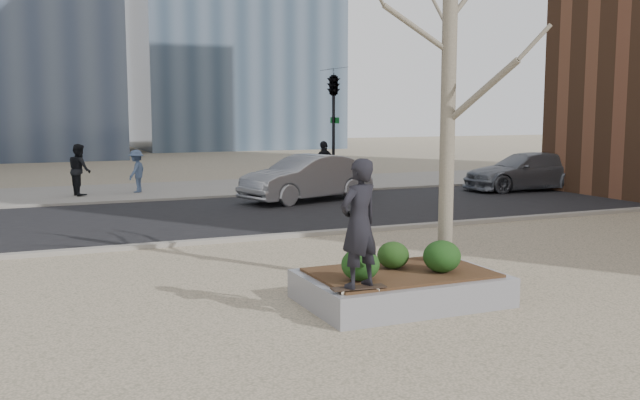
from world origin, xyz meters
name	(u,v)px	position (x,y,z in m)	size (l,w,h in m)	color
ground	(342,309)	(0.00, 0.00, 0.00)	(120.00, 120.00, 0.00)	tan
street	(189,217)	(0.00, 10.00, 0.01)	(60.00, 8.00, 0.02)	black
far_sidewalk	(146,191)	(0.00, 17.00, 0.01)	(60.00, 6.00, 0.02)	gray
planter	(400,288)	(1.00, 0.00, 0.23)	(3.00, 2.00, 0.45)	gray
planter_mulch	(401,273)	(1.00, 0.00, 0.47)	(2.70, 1.70, 0.04)	#382314
sycamore_tree	(449,58)	(2.00, 0.30, 3.79)	(2.80, 2.80, 6.60)	gray
shrub_left	(360,264)	(0.15, -0.29, 0.73)	(0.56, 0.56, 0.48)	#183C13
shrub_middle	(393,255)	(0.99, 0.23, 0.70)	(0.50, 0.50, 0.43)	#183C13
shrub_right	(442,256)	(1.55, -0.30, 0.74)	(0.58, 0.58, 0.50)	#143711
skateboard	(359,289)	(-0.10, -0.74, 0.49)	(0.78, 0.20, 0.07)	black
skateboarder	(359,223)	(-0.10, -0.74, 1.42)	(0.66, 0.43, 1.80)	black
car_silver	(307,178)	(4.37, 12.04, 0.77)	(1.58, 4.54, 1.50)	#94969C
car_third	(525,171)	(13.03, 11.74, 0.71)	(1.94, 4.76, 1.38)	slate
pedestrian_a	(80,170)	(-2.32, 16.51, 0.92)	(0.87, 0.68, 1.80)	black
pedestrian_b	(137,171)	(-0.36, 16.67, 0.79)	(0.99, 0.57, 1.54)	#44587B
pedestrian_c	(324,165)	(6.27, 14.91, 0.93)	(1.06, 0.44, 1.81)	black
traffic_light_far	(334,130)	(6.50, 14.60, 2.25)	(0.60, 2.48, 4.50)	black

